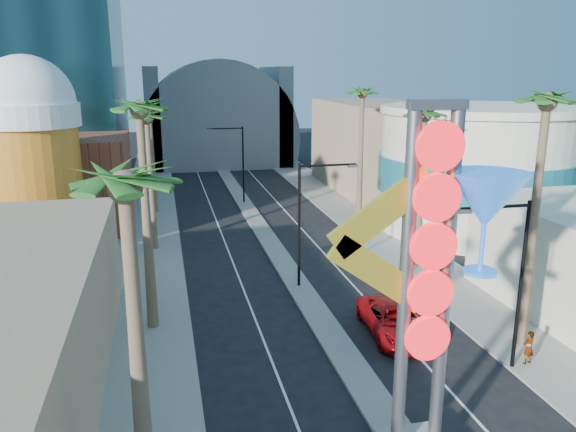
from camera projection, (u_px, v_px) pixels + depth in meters
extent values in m
cube|color=gray|center=(149.00, 232.00, 47.87)|extent=(5.00, 100.00, 0.15)
cube|color=gray|center=(360.00, 219.00, 51.92)|extent=(5.00, 100.00, 0.15)
cube|color=gray|center=(253.00, 217.00, 52.73)|extent=(1.60, 84.00, 0.15)
cube|color=brown|center=(69.00, 183.00, 48.34)|extent=(10.00, 10.00, 8.00)
cube|color=#9B8064|center=(376.00, 146.00, 64.35)|extent=(10.00, 20.00, 10.00)
cylinder|color=#AD4517|center=(37.00, 191.00, 40.32)|extent=(6.40, 6.40, 10.00)
cylinder|color=white|center=(28.00, 115.00, 38.97)|extent=(7.00, 7.00, 1.60)
sphere|color=white|center=(27.00, 103.00, 38.77)|extent=(6.60, 6.60, 6.60)
cylinder|color=beige|center=(476.00, 172.00, 47.77)|extent=(16.00, 16.00, 10.00)
cylinder|color=teal|center=(476.00, 172.00, 47.77)|extent=(16.60, 16.60, 3.00)
cylinder|color=beige|center=(482.00, 109.00, 46.44)|extent=(16.60, 16.60, 0.60)
cylinder|color=slate|center=(216.00, 136.00, 83.86)|extent=(22.00, 16.00, 22.00)
cube|color=slate|center=(153.00, 117.00, 81.19)|extent=(2.00, 16.00, 14.00)
cube|color=slate|center=(275.00, 115.00, 85.02)|extent=(2.00, 16.00, 14.00)
cylinder|color=slate|center=(405.00, 292.00, 17.91)|extent=(0.44, 0.44, 12.00)
cylinder|color=slate|center=(445.00, 289.00, 18.21)|extent=(0.44, 0.44, 12.00)
cube|color=slate|center=(438.00, 104.00, 16.59)|extent=(1.80, 0.50, 0.30)
cylinder|color=red|center=(440.00, 146.00, 16.56)|extent=(1.50, 0.25, 1.50)
cylinder|color=red|center=(437.00, 197.00, 16.94)|extent=(1.50, 0.25, 1.50)
cylinder|color=red|center=(434.00, 246.00, 17.33)|extent=(1.50, 0.25, 1.50)
cylinder|color=red|center=(430.00, 293.00, 17.72)|extent=(1.50, 0.25, 1.50)
cylinder|color=red|center=(427.00, 338.00, 18.11)|extent=(1.50, 0.25, 1.50)
cube|color=gold|center=(382.00, 212.00, 17.05)|extent=(3.47, 0.25, 2.80)
cube|color=gold|center=(380.00, 274.00, 17.55)|extent=(3.47, 0.25, 2.80)
cone|color=blue|center=(486.00, 200.00, 17.74)|extent=(2.60, 2.60, 1.80)
cylinder|color=blue|center=(482.00, 248.00, 18.14)|extent=(0.16, 0.16, 1.60)
cylinder|color=blue|center=(480.00, 271.00, 18.34)|extent=(1.10, 1.10, 0.12)
cylinder|color=black|center=(299.00, 227.00, 34.74)|extent=(0.18, 0.18, 8.00)
cube|color=black|center=(328.00, 165.00, 34.18)|extent=(3.60, 0.12, 0.12)
cube|color=slate|center=(353.00, 166.00, 34.54)|extent=(0.60, 0.25, 0.18)
cylinder|color=black|center=(243.00, 165.00, 57.41)|extent=(0.18, 0.18, 8.00)
cube|color=black|center=(225.00, 129.00, 56.08)|extent=(3.60, 0.12, 0.12)
cube|color=slate|center=(209.00, 130.00, 55.76)|extent=(0.60, 0.25, 0.18)
cylinder|color=black|center=(520.00, 288.00, 24.94)|extent=(0.18, 0.18, 8.00)
cube|color=black|center=(496.00, 207.00, 23.65)|extent=(3.24, 0.12, 0.12)
cube|color=slate|center=(465.00, 211.00, 23.36)|extent=(0.60, 0.25, 0.18)
cylinder|color=brown|center=(139.00, 373.00, 15.51)|extent=(0.40, 0.40, 10.50)
sphere|color=#1E501A|center=(125.00, 187.00, 14.20)|extent=(2.40, 2.40, 2.40)
cylinder|color=brown|center=(147.00, 225.00, 28.61)|extent=(0.40, 0.40, 11.50)
sphere|color=#1E501A|center=(139.00, 111.00, 27.17)|extent=(2.40, 2.40, 2.40)
cylinder|color=brown|center=(151.00, 186.00, 42.02)|extent=(0.40, 0.40, 10.00)
sphere|color=#1E501A|center=(147.00, 119.00, 40.77)|extent=(2.40, 2.40, 2.40)
cylinder|color=brown|center=(152.00, 162.00, 53.36)|extent=(0.40, 0.40, 10.00)
sphere|color=#1E501A|center=(149.00, 108.00, 52.11)|extent=(2.40, 2.40, 2.40)
cylinder|color=brown|center=(533.00, 230.00, 26.71)|extent=(0.40, 0.40, 12.00)
sphere|color=#1E501A|center=(547.00, 102.00, 25.21)|extent=(2.40, 2.40, 2.40)
cylinder|color=brown|center=(420.00, 194.00, 38.24)|extent=(0.40, 0.40, 10.50)
sphere|color=#1E501A|center=(425.00, 116.00, 36.92)|extent=(2.40, 2.40, 2.40)
cylinder|color=brown|center=(360.00, 160.00, 49.45)|extent=(0.40, 0.40, 11.50)
sphere|color=#1E501A|center=(363.00, 94.00, 48.01)|extent=(2.40, 2.40, 2.40)
imported|color=#AB0D11|center=(395.00, 320.00, 29.08)|extent=(3.14, 6.10, 1.65)
imported|color=gray|center=(529.00, 347.00, 25.93)|extent=(0.68, 0.53, 1.64)
imported|color=gray|center=(408.00, 256.00, 38.28)|extent=(1.07, 0.90, 1.94)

